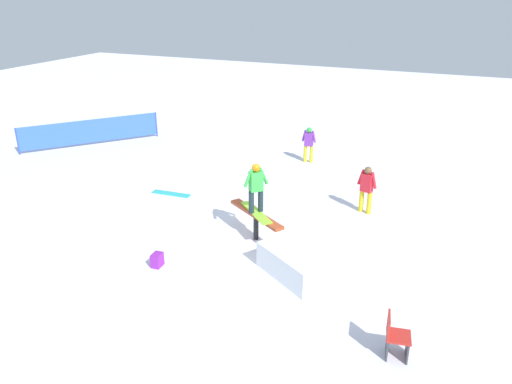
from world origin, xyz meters
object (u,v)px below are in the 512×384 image
bystander_red (367,187)px  backpack_on_snow (157,260)px  rail_feature (256,217)px  folding_chair (395,338)px  bystander_purple (309,143)px  loose_snowboard_cyan (171,194)px  main_rider_on_rail (256,189)px

bystander_red → backpack_on_snow: size_ratio=4.30×
rail_feature → folding_chair: (-4.16, 3.21, -0.24)m
bystander_purple → loose_snowboard_cyan: (3.15, 4.83, -0.76)m
main_rider_on_rail → rail_feature: bearing=0.0°
rail_feature → backpack_on_snow: bearing=86.4°
main_rider_on_rail → backpack_on_snow: size_ratio=4.06×
bystander_purple → backpack_on_snow: 8.90m
rail_feature → main_rider_on_rail: main_rider_on_rail is taller
rail_feature → bystander_red: size_ratio=1.34×
bystander_purple → backpack_on_snow: bearing=82.2°
bystander_purple → bystander_red: bearing=127.4°
bystander_red → folding_chair: (-1.83, 6.07, -0.41)m
bystander_purple → bystander_red: (-2.98, 3.72, 0.05)m
folding_chair → loose_snowboard_cyan: bearing=48.1°
folding_chair → backpack_on_snow: size_ratio=2.59×
loose_snowboard_cyan → folding_chair: (-7.96, 4.96, 0.40)m
main_rider_on_rail → backpack_on_snow: (1.66, 2.25, -1.28)m
main_rider_on_rail → bystander_red: 3.75m
rail_feature → main_rider_on_rail: 0.80m
bystander_purple → rail_feature: bearing=94.3°
rail_feature → loose_snowboard_cyan: (3.80, -1.75, -0.64)m
rail_feature → folding_chair: folding_chair is taller
loose_snowboard_cyan → backpack_on_snow: (-2.14, 4.00, 0.16)m
rail_feature → bystander_purple: 6.61m
main_rider_on_rail → folding_chair: size_ratio=1.57×
rail_feature → folding_chair: size_ratio=2.23×
rail_feature → main_rider_on_rail: bearing=0.0°
rail_feature → backpack_on_snow: rail_feature is taller
main_rider_on_rail → backpack_on_snow: main_rider_on_rail is taller
rail_feature → bystander_purple: (0.65, -6.58, 0.12)m
main_rider_on_rail → bystander_purple: 6.65m
main_rider_on_rail → loose_snowboard_cyan: size_ratio=1.04×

